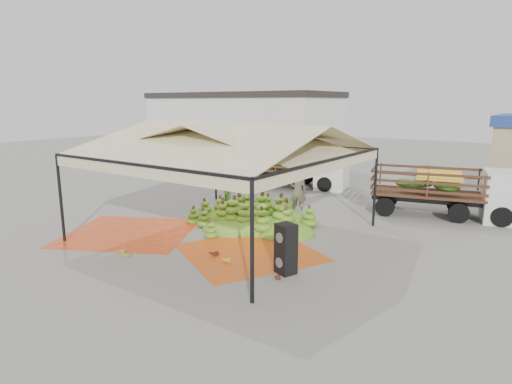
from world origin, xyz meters
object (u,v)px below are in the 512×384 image
Objects in this scene: banana_heap at (256,210)px; speaker_stack at (286,249)px; vendor at (298,192)px; truck_left at (298,164)px; truck_right at (453,187)px.

speaker_stack is at bearing -44.47° from banana_heap.
vendor reaches higher than banana_heap.
banana_heap is 2.86× the size of vendor.
truck_left is at bearing 138.41° from speaker_stack.
truck_left is 1.01× the size of truck_right.
truck_right is at bearing 95.02° from speaker_stack.
truck_left is (-6.08, 11.26, 0.54)m from speaker_stack.
speaker_stack reaches higher than banana_heap.
vendor is (0.49, 2.41, 0.38)m from banana_heap.
vendor is 0.32× the size of truck_right.
vendor is at bearing 137.04° from speaker_stack.
truck_left is (-3.13, 5.47, 0.27)m from vendor.
banana_heap is 8.34m from truck_left.
vendor is 0.31× the size of truck_left.
truck_left reaches higher than banana_heap.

